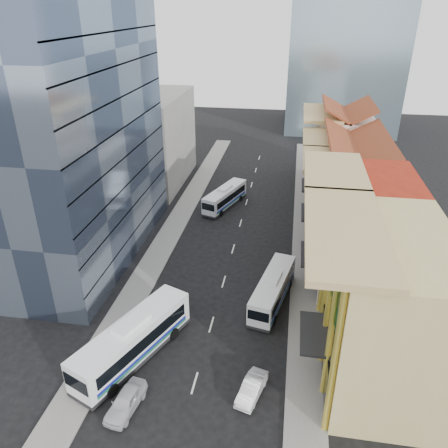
% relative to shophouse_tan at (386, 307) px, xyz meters
% --- Properties ---
extents(ground, '(200.00, 200.00, 0.00)m').
position_rel_shophouse_tan_xyz_m(ground, '(-14.00, -5.00, -6.00)').
color(ground, black).
rests_on(ground, ground).
extents(sidewalk_right, '(3.00, 90.00, 0.15)m').
position_rel_shophouse_tan_xyz_m(sidewalk_right, '(-5.50, 17.00, -5.92)').
color(sidewalk_right, slate).
rests_on(sidewalk_right, ground).
extents(sidewalk_left, '(3.00, 90.00, 0.15)m').
position_rel_shophouse_tan_xyz_m(sidewalk_left, '(-22.50, 17.00, -5.92)').
color(sidewalk_left, slate).
rests_on(sidewalk_left, ground).
extents(shophouse_tan, '(8.00, 14.00, 12.00)m').
position_rel_shophouse_tan_xyz_m(shophouse_tan, '(0.00, 0.00, 0.00)').
color(shophouse_tan, tan).
rests_on(shophouse_tan, ground).
extents(shophouse_red, '(8.00, 10.00, 12.00)m').
position_rel_shophouse_tan_xyz_m(shophouse_red, '(0.00, 12.00, 0.00)').
color(shophouse_red, maroon).
rests_on(shophouse_red, ground).
extents(shophouse_cream_near, '(8.00, 9.00, 10.00)m').
position_rel_shophouse_tan_xyz_m(shophouse_cream_near, '(0.00, 21.50, -1.00)').
color(shophouse_cream_near, beige).
rests_on(shophouse_cream_near, ground).
extents(shophouse_cream_mid, '(8.00, 9.00, 10.00)m').
position_rel_shophouse_tan_xyz_m(shophouse_cream_mid, '(0.00, 30.50, -1.00)').
color(shophouse_cream_mid, beige).
rests_on(shophouse_cream_mid, ground).
extents(shophouse_cream_far, '(8.00, 12.00, 11.00)m').
position_rel_shophouse_tan_xyz_m(shophouse_cream_far, '(0.00, 41.00, -0.50)').
color(shophouse_cream_far, beige).
rests_on(shophouse_cream_far, ground).
extents(office_tower, '(12.00, 26.00, 30.00)m').
position_rel_shophouse_tan_xyz_m(office_tower, '(-31.00, 14.00, 9.00)').
color(office_tower, '#404D66').
rests_on(office_tower, ground).
extents(office_block_far, '(10.00, 18.00, 14.00)m').
position_rel_shophouse_tan_xyz_m(office_block_far, '(-30.00, 37.00, 1.00)').
color(office_block_far, gray).
rests_on(office_block_far, ground).
extents(bus_left_near, '(7.15, 11.96, 3.79)m').
position_rel_shophouse_tan_xyz_m(bus_left_near, '(-19.50, -2.07, -4.10)').
color(bus_left_near, white).
rests_on(bus_left_near, ground).
extents(bus_left_far, '(5.30, 9.72, 3.06)m').
position_rel_shophouse_tan_xyz_m(bus_left_far, '(-16.91, 28.89, -4.47)').
color(bus_left_far, silver).
rests_on(bus_left_far, ground).
extents(bus_right, '(4.20, 9.92, 3.10)m').
position_rel_shophouse_tan_xyz_m(bus_right, '(-8.73, 7.30, -4.45)').
color(bus_right, silver).
rests_on(bus_right, ground).
extents(sedan_left, '(2.37, 4.43, 1.43)m').
position_rel_shophouse_tan_xyz_m(sedan_left, '(-18.35, -7.13, -5.29)').
color(sedan_left, silver).
rests_on(sedan_left, ground).
extents(sedan_right, '(2.31, 4.05, 1.26)m').
position_rel_shophouse_tan_xyz_m(sedan_right, '(-9.51, -4.39, -5.37)').
color(sedan_right, silver).
rests_on(sedan_right, ground).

